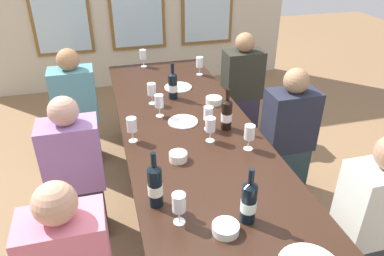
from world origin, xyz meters
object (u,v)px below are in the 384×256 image
Objects in this scene: tasting_bowl_0 at (214,100)px; wine_glass_1 at (210,125)px; white_plate_2 at (183,122)px; wine_bottle_1 at (249,202)px; tasting_bowl_1 at (226,228)px; wine_glass_7 at (159,102)px; seated_person_1 at (242,90)px; white_plate_0 at (178,87)px; wine_glass_8 at (143,55)px; tasting_bowl_2 at (178,157)px; wine_glass_2 at (179,203)px; wine_glass_6 at (132,126)px; wine_bottle_0 at (155,185)px; seated_person_4 at (76,175)px; dining_table at (189,137)px; wine_glass_5 at (208,114)px; wine_glass_3 at (152,90)px; wine_bottle_3 at (227,114)px; wine_bottle_2 at (173,85)px; seated_person_0 at (77,112)px; wine_glass_4 at (249,133)px; seated_person_5 at (288,138)px; seated_person_3 at (370,225)px; wine_glass_0 at (200,63)px.

wine_glass_1 is at bearing -110.24° from tasting_bowl_0.
wine_bottle_1 reaches higher than white_plate_2.
wine_glass_7 is (-0.09, 1.25, 0.10)m from tasting_bowl_1.
white_plate_0 is at bearing -159.47° from seated_person_1.
wine_glass_8 is at bearing 94.90° from white_plate_2.
wine_bottle_1 reaches higher than white_plate_0.
white_plate_0 is 1.12m from tasting_bowl_2.
white_plate_2 is 1.03m from wine_glass_2.
wine_glass_2 is 1.00× the size of wine_glass_7.
wine_glass_6 is at bearing 98.86° from wine_glass_2.
wine_glass_6 is at bearing -156.32° from white_plate_2.
wine_bottle_0 is 0.29× the size of seated_person_4.
white_plate_2 reaches higher than dining_table.
wine_glass_3 is at bearing 121.59° from wine_glass_5.
wine_bottle_3 is 0.27× the size of seated_person_1.
wine_glass_8 is 1.06m from seated_person_1.
seated_person_0 is at bearing 154.40° from wine_bottle_2.
tasting_bowl_0 reaches higher than white_plate_2.
wine_glass_4 is at bearing -89.35° from tasting_bowl_0.
wine_glass_8 is at bearing 98.19° from wine_glass_1.
wine_glass_5 is at bearing -12.77° from dining_table.
wine_bottle_2 is at bearing -149.82° from seated_person_1.
wine_glass_5 is at bearing -45.56° from seated_person_0.
seated_person_5 is (0.81, -0.52, -0.33)m from wine_bottle_2.
wine_bottle_2 is at bearing 55.68° from wine_glass_6.
white_plate_2 is 0.20× the size of seated_person_5.
wine_glass_1 is 0.79m from wine_glass_2.
wine_glass_6 is at bearing 129.15° from tasting_bowl_2.
seated_person_1 reaches higher than wine_bottle_2.
wine_bottle_2 is 2.32× the size of tasting_bowl_0.
wine_glass_3 is (-0.17, 0.37, 0.11)m from white_plate_2.
wine_glass_5 is 1.39m from seated_person_0.
wine_glass_6 is (-0.46, 0.89, -0.00)m from wine_bottle_1.
wine_bottle_0 is at bearing -125.67° from wine_glass_5.
wine_glass_2 is (0.09, -0.16, -0.00)m from wine_bottle_0.
wine_bottle_2 is at bearing 78.85° from wine_glass_2.
wine_bottle_3 is 1.75× the size of wine_glass_4.
seated_person_4 is at bearing 171.42° from wine_glass_1.
wine_glass_1 is at bearing -67.22° from wine_glass_3.
wine_glass_3 is 1.79m from seated_person_3.
wine_glass_0 is 0.56m from seated_person_1.
wine_bottle_1 is 1.29m from seated_person_4.
wine_glass_5 is at bearing 54.33° from wine_bottle_0.
wine_glass_2 is at bearing -107.58° from dining_table.
seated_person_3 reaches higher than wine_bottle_2.
seated_person_3 is (0.00, -1.98, 0.00)m from seated_person_1.
wine_glass_5 is at bearing -113.28° from tasting_bowl_0.
wine_bottle_0 reaches higher than wine_bottle_3.
wine_bottle_1 is 1.34m from tasting_bowl_0.
tasting_bowl_0 is 0.51m from wine_glass_3.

